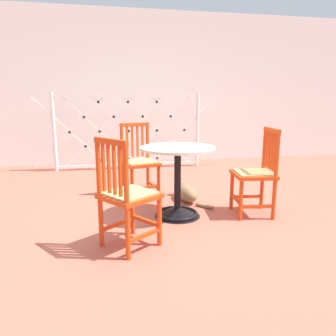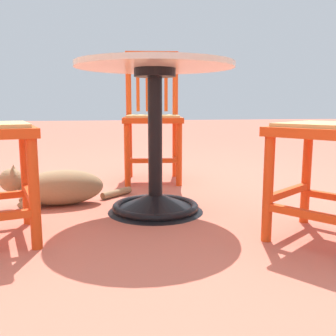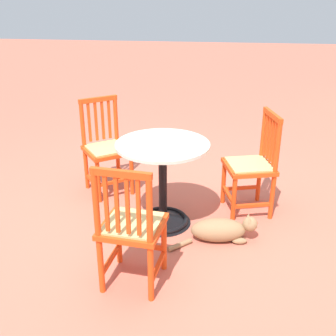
# 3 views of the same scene
# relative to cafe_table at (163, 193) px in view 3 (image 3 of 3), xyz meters

# --- Properties ---
(ground_plane) EXTENTS (24.00, 24.00, 0.00)m
(ground_plane) POSITION_rel_cafe_table_xyz_m (0.01, -0.14, -0.28)
(ground_plane) COLOR #BC604C
(cafe_table) EXTENTS (0.76, 0.76, 0.73)m
(cafe_table) POSITION_rel_cafe_table_xyz_m (0.00, 0.00, 0.00)
(cafe_table) COLOR black
(cafe_table) RESTS_ON ground_plane
(orange_chair_by_planter) EXTENTS (0.44, 0.44, 0.91)m
(orange_chair_by_planter) POSITION_rel_cafe_table_xyz_m (0.81, -0.10, 0.15)
(orange_chair_by_planter) COLOR #D64214
(orange_chair_by_planter) RESTS_ON ground_plane
(orange_chair_facing_out) EXTENTS (0.49, 0.49, 0.91)m
(orange_chair_facing_out) POSITION_rel_cafe_table_xyz_m (-0.31, 0.75, 0.15)
(orange_chair_facing_out) COLOR #D64214
(orange_chair_facing_out) RESTS_ON ground_plane
(orange_chair_at_corner) EXTENTS (0.56, 0.56, 0.91)m
(orange_chair_at_corner) POSITION_rel_cafe_table_xyz_m (-0.56, -0.62, 0.15)
(orange_chair_at_corner) COLOR #D64214
(orange_chair_at_corner) RESTS_ON ground_plane
(tabby_cat) EXTENTS (0.35, 0.70, 0.23)m
(tabby_cat) POSITION_rel_cafe_table_xyz_m (0.22, 0.51, -0.19)
(tabby_cat) COLOR #8E704C
(tabby_cat) RESTS_ON ground_plane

